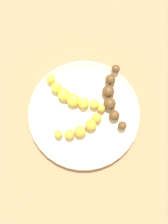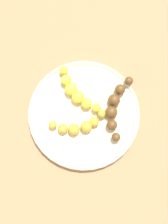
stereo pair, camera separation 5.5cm
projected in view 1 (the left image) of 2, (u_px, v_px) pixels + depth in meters
The scene contains 5 objects.
ground_plane at pixel (84, 115), 0.81m from camera, with size 2.40×2.40×0.00m, color #936D47.
fruit_bowl at pixel (84, 114), 0.79m from camera, with size 0.30×0.30×0.02m.
banana_yellow at pixel (70, 95), 0.78m from camera, with size 0.09×0.14×0.03m.
banana_spotted at pixel (83, 127), 0.76m from camera, with size 0.15×0.05×0.03m.
banana_overripe at pixel (112, 97), 0.78m from camera, with size 0.09×0.17×0.03m.
Camera 1 is at (-0.08, -0.15, 0.79)m, focal length 47.36 mm.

